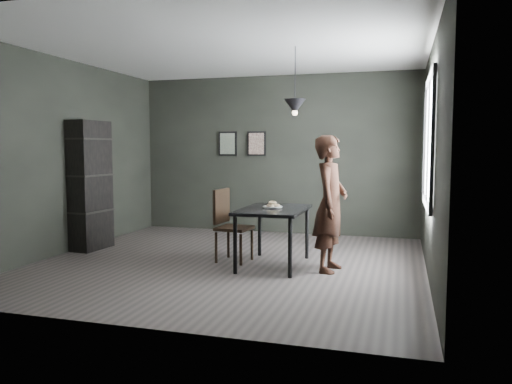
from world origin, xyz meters
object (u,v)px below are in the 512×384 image
(woman, at_px, (330,204))
(wood_chair, at_px, (228,220))
(cafe_table, at_px, (274,214))
(white_plate, at_px, (273,207))
(shelf_unit, at_px, (90,185))
(pendant_lamp, at_px, (295,106))

(woman, distance_m, wood_chair, 1.43)
(cafe_table, relative_size, white_plate, 5.22)
(cafe_table, height_order, woman, woman)
(white_plate, height_order, shelf_unit, shelf_unit)
(white_plate, xyz_separation_m, pendant_lamp, (0.27, 0.06, 1.29))
(cafe_table, height_order, shelf_unit, shelf_unit)
(cafe_table, distance_m, pendant_lamp, 1.41)
(white_plate, distance_m, pendant_lamp, 1.32)
(shelf_unit, bearing_deg, cafe_table, -0.50)
(cafe_table, xyz_separation_m, pendant_lamp, (0.25, 0.10, 1.38))
(woman, bearing_deg, wood_chair, 89.28)
(pendant_lamp, bearing_deg, cafe_table, -158.20)
(cafe_table, xyz_separation_m, wood_chair, (-0.65, 0.10, -0.12))
(shelf_unit, bearing_deg, pendant_lamp, 1.72)
(wood_chair, bearing_deg, cafe_table, -1.92)
(shelf_unit, bearing_deg, woman, -0.36)
(white_plate, relative_size, wood_chair, 0.24)
(cafe_table, height_order, pendant_lamp, pendant_lamp)
(wood_chair, distance_m, pendant_lamp, 1.75)
(cafe_table, height_order, white_plate, white_plate)
(wood_chair, bearing_deg, white_plate, 1.56)
(shelf_unit, bearing_deg, white_plate, 0.29)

